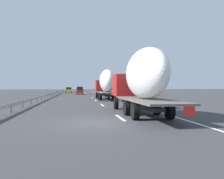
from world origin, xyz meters
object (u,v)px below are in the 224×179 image
at_px(truck_lead, 106,83).
at_px(road_sign, 107,86).
at_px(car_yellow_coupe, 69,90).
at_px(truck_trailing, 141,79).
at_px(car_red_compact, 80,91).

xyz_separation_m(truck_lead, road_sign, (23.67, -3.10, -0.28)).
bearing_deg(truck_lead, car_yellow_coupe, 9.77).
distance_m(truck_lead, car_yellow_coupe, 40.87).
height_order(truck_trailing, road_sign, truck_trailing).
xyz_separation_m(truck_lead, car_yellow_coupe, (40.24, 6.93, -1.63)).
bearing_deg(car_yellow_coupe, truck_trailing, -173.49).
relative_size(truck_lead, car_yellow_coupe, 3.02).
xyz_separation_m(truck_trailing, car_yellow_coupe, (60.68, 6.93, -1.67)).
bearing_deg(truck_lead, truck_trailing, 180.00).
bearing_deg(car_yellow_coupe, road_sign, -148.82).
bearing_deg(truck_trailing, car_yellow_coupe, 6.51).
distance_m(truck_lead, road_sign, 23.88).
distance_m(truck_trailing, car_yellow_coupe, 61.09).
bearing_deg(car_red_compact, truck_trailing, -175.37).
height_order(truck_lead, car_yellow_coupe, truck_lead).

